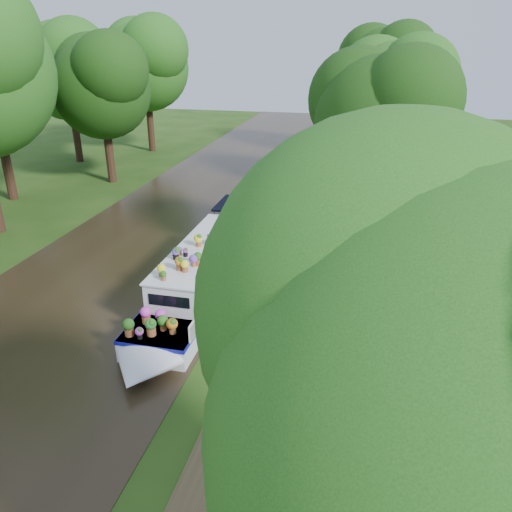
# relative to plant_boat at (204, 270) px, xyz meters

# --- Properties ---
(ground) EXTENTS (100.00, 100.00, 0.00)m
(ground) POSITION_rel_plant_boat_xyz_m (2.25, -0.26, -0.85)
(ground) COLOR #214110
(ground) RESTS_ON ground
(canal_water) EXTENTS (10.00, 100.00, 0.02)m
(canal_water) POSITION_rel_plant_boat_xyz_m (-3.75, -0.26, -0.84)
(canal_water) COLOR black
(canal_water) RESTS_ON ground
(towpath) EXTENTS (2.20, 100.00, 0.03)m
(towpath) POSITION_rel_plant_boat_xyz_m (3.45, -0.26, -0.84)
(towpath) COLOR #4C3D23
(towpath) RESTS_ON ground
(plant_boat) EXTENTS (2.29, 13.52, 2.28)m
(plant_boat) POSITION_rel_plant_boat_xyz_m (0.00, 0.00, 0.00)
(plant_boat) COLOR white
(plant_boat) RESTS_ON canal_water
(tree_near_overhang) EXTENTS (5.52, 5.28, 8.99)m
(tree_near_overhang) POSITION_rel_plant_boat_xyz_m (6.04, 2.80, 5.75)
(tree_near_overhang) COLOR black
(tree_near_overhang) RESTS_ON ground
(tree_near_mid) EXTENTS (6.90, 6.60, 9.40)m
(tree_near_mid) POSITION_rel_plant_boat_xyz_m (6.73, 14.82, 5.58)
(tree_near_mid) COLOR black
(tree_near_mid) RESTS_ON ground
(tree_near_far) EXTENTS (7.59, 7.26, 10.30)m
(tree_near_far) POSITION_rel_plant_boat_xyz_m (6.23, 25.83, 6.20)
(tree_near_far) COLOR black
(tree_near_far) RESTS_ON ground
(tree_near_behind) EXTENTS (6.44, 6.16, 8.68)m
(tree_near_behind) POSITION_rel_plant_boat_xyz_m (7.23, -12.19, 5.06)
(tree_near_behind) COLOR black
(tree_near_behind) RESTS_ON ground
(tree_far_c) EXTENTS (7.13, 6.82, 9.59)m
(tree_far_c) POSITION_rel_plant_boat_xyz_m (-11.27, 13.82, 5.67)
(tree_far_c) COLOR black
(tree_far_c) RESTS_ON ground
(tree_far_d) EXTENTS (8.05, 7.70, 10.85)m
(tree_far_d) POSITION_rel_plant_boat_xyz_m (-12.77, 23.83, 6.55)
(tree_far_d) COLOR black
(tree_far_d) RESTS_ON ground
(tree_far_h) EXTENTS (7.82, 7.48, 10.49)m
(tree_far_h) POSITION_rel_plant_boat_xyz_m (-16.77, 18.83, 6.28)
(tree_far_h) COLOR black
(tree_far_h) RESTS_ON ground
(second_boat) EXTENTS (3.02, 6.46, 1.19)m
(second_boat) POSITION_rel_plant_boat_xyz_m (0.50, 13.95, -0.37)
(second_boat) COLOR black
(second_boat) RESTS_ON canal_water
(sandwich_board) EXTENTS (0.67, 0.68, 1.00)m
(sandwich_board) POSITION_rel_plant_boat_xyz_m (3.97, -5.31, -0.37)
(sandwich_board) COLOR #B42D0C
(sandwich_board) RESTS_ON towpath
(pedestrian_pink) EXTENTS (0.62, 0.47, 1.55)m
(pedestrian_pink) POSITION_rel_plant_boat_xyz_m (2.75, 21.92, -0.05)
(pedestrian_pink) COLOR #C6517F
(pedestrian_pink) RESTS_ON towpath
(pedestrian_dark) EXTENTS (0.80, 0.66, 1.53)m
(pedestrian_dark) POSITION_rel_plant_boat_xyz_m (2.98, 18.32, -0.06)
(pedestrian_dark) COLOR black
(pedestrian_dark) RESTS_ON towpath
(verge_plant) EXTENTS (0.50, 0.47, 0.46)m
(verge_plant) POSITION_rel_plant_boat_xyz_m (1.96, 3.28, -0.62)
(verge_plant) COLOR #1C5E22
(verge_plant) RESTS_ON ground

